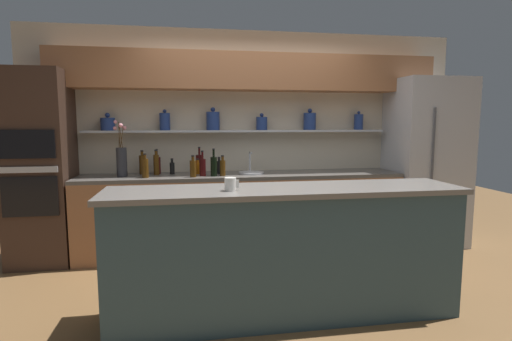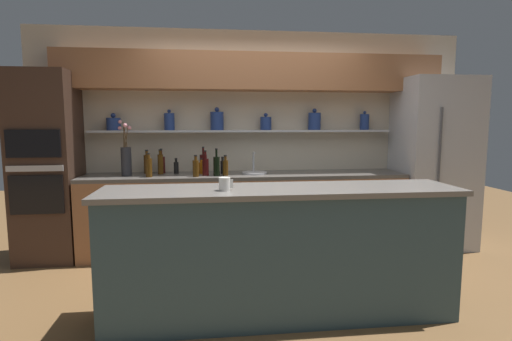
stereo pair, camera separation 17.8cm
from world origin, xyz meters
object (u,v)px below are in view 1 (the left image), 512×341
object	(u,v)px
bottle_wine_7	(199,163)
bottle_spirit_9	(145,168)
oven_tower	(40,168)
refrigerator	(426,162)
bottle_spirit_8	(193,168)
coffee_mug	(230,184)
bottle_sauce_5	(219,167)
bottle_spirit_6	(142,164)
bottle_sauce_2	(198,168)
flower_vase	(122,159)
bottle_sauce_11	(172,168)
bottle_wine_4	(157,165)
sink_fixture	(251,172)
bottle_wine_1	(203,167)
bottle_wine_10	(214,166)
bottle_spirit_0	(223,167)
bottle_spirit_3	(156,164)

from	to	relation	value
bottle_wine_7	bottle_spirit_9	world-z (taller)	bottle_wine_7
oven_tower	refrigerator	bearing A→B (deg)	-0.47
bottle_spirit_8	coffee_mug	world-z (taller)	bottle_spirit_8
bottle_sauce_5	bottle_spirit_6	bearing A→B (deg)	172.94
bottle_sauce_2	bottle_spirit_9	distance (m)	0.60
bottle_sauce_5	bottle_wine_7	world-z (taller)	bottle_wine_7
flower_vase	oven_tower	bearing A→B (deg)	179.67
bottle_sauce_11	coffee_mug	world-z (taller)	coffee_mug
oven_tower	flower_vase	bearing A→B (deg)	-0.33
flower_vase	bottle_sauce_11	bearing A→B (deg)	13.51
flower_vase	bottle_wine_4	distance (m)	0.42
bottle_wine_4	bottle_spirit_9	world-z (taller)	bottle_wine_4
oven_tower	sink_fixture	bearing A→B (deg)	0.31
bottle_wine_1	bottle_sauce_2	distance (m)	0.18
bottle_wine_10	bottle_wine_7	bearing A→B (deg)	115.25
bottle_spirit_9	coffee_mug	xyz separation A→B (m)	(0.76, -1.54, 0.04)
bottle_spirit_0	sink_fixture	bearing A→B (deg)	21.96
sink_fixture	bottle_spirit_6	distance (m)	1.25
oven_tower	bottle_spirit_9	bearing A→B (deg)	-7.23
bottle_spirit_8	bottle_spirit_6	bearing A→B (deg)	149.68
bottle_spirit_8	refrigerator	bearing A→B (deg)	2.76
bottle_spirit_6	bottle_sauce_11	distance (m)	0.34
refrigerator	oven_tower	size ratio (longest dim) A/B	0.99
bottle_wine_10	coffee_mug	xyz separation A→B (m)	(0.03, -1.54, 0.03)
bottle_spirit_0	coffee_mug	xyz separation A→B (m)	(-0.07, -1.55, 0.05)
bottle_spirit_8	bottle_sauce_2	bearing A→B (deg)	76.96
sink_fixture	bottle_wine_7	size ratio (longest dim) A/B	0.96
oven_tower	bottle_spirit_0	distance (m)	1.94
flower_vase	bottle_wine_7	distance (m)	0.87
flower_vase	bottle_wine_1	bearing A→B (deg)	-5.82
bottle_sauce_2	bottle_spirit_9	xyz separation A→B (m)	(-0.56, -0.21, 0.04)
bottle_spirit_8	bottle_spirit_9	size ratio (longest dim) A/B	0.91
oven_tower	sink_fixture	distance (m)	2.28
bottle_wine_4	bottle_wine_10	world-z (taller)	bottle_wine_10
bottle_wine_1	bottle_wine_4	bearing A→B (deg)	151.88
bottle_spirit_3	bottle_sauce_2	bearing A→B (deg)	-2.12
bottle_spirit_3	refrigerator	bearing A→B (deg)	-2.22
bottle_wine_7	bottle_sauce_11	bearing A→B (deg)	-170.08
bottle_wine_7	coffee_mug	distance (m)	1.86
sink_fixture	bottle_spirit_8	distance (m)	0.70
coffee_mug	bottle_spirit_0	bearing A→B (deg)	87.28
bottle_spirit_3	bottle_sauce_11	xyz separation A→B (m)	(0.17, 0.03, -0.05)
bottle_spirit_9	bottle_wine_10	size ratio (longest dim) A/B	0.86
bottle_wine_1	bottle_spirit_9	world-z (taller)	bottle_wine_1
bottle_sauce_2	bottle_wine_10	xyz separation A→B (m)	(0.17, -0.21, 0.04)
bottle_spirit_0	bottle_wine_1	world-z (taller)	bottle_wine_1
bottle_wine_7	bottle_sauce_5	bearing A→B (deg)	-29.91
bottle_spirit_9	bottle_wine_10	bearing A→B (deg)	0.16
oven_tower	bottle_sauce_11	xyz separation A→B (m)	(1.37, 0.12, -0.03)
bottle_wine_1	bottle_sauce_11	size ratio (longest dim) A/B	1.56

